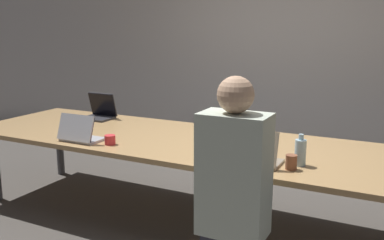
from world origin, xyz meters
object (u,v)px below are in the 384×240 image
object	(u,v)px
cup_near_midright	(291,162)
laptop_near_midright	(255,155)
person_near_midright	(233,198)
bottle_near_midright	(300,152)
laptop_far_left	(100,111)
laptop_near_left	(79,133)
stapler	(236,146)
cup_near_left	(110,140)

from	to	relation	value
cup_near_midright	laptop_near_midright	bearing A→B (deg)	-176.59
person_near_midright	bottle_near_midright	distance (m)	0.68
laptop_near_midright	laptop_far_left	size ratio (longest dim) A/B	1.06
laptop_near_midright	laptop_near_left	world-z (taller)	laptop_near_midright
laptop_near_midright	laptop_near_left	distance (m)	1.50
laptop_far_left	stapler	xyz separation A→B (m)	(1.69, -0.46, -0.05)
cup_near_midright	cup_near_left	size ratio (longest dim) A/B	1.15
laptop_near_midright	laptop_far_left	world-z (taller)	laptop_far_left
laptop_near_left	stapler	distance (m)	1.30
cup_near_midright	laptop_near_left	distance (m)	1.75
person_near_midright	laptop_near_left	bearing A→B (deg)	-15.73
bottle_near_midright	cup_near_left	world-z (taller)	bottle_near_midright
person_near_midright	laptop_far_left	bearing A→B (deg)	-32.32
laptop_near_midright	cup_near_left	xyz separation A→B (m)	(-1.22, -0.02, -0.03)
cup_near_midright	laptop_near_left	xyz separation A→B (m)	(-1.75, -0.07, 0.02)
laptop_near_midright	cup_near_midright	xyz separation A→B (m)	(0.25, 0.01, -0.02)
bottle_near_midright	cup_near_left	bearing A→B (deg)	-174.37
person_near_midright	laptop_near_left	world-z (taller)	person_near_midright
bottle_near_midright	cup_near_left	size ratio (longest dim) A/B	2.52
laptop_near_midright	cup_near_left	world-z (taller)	laptop_near_midright
person_near_midright	laptop_near_left	distance (m)	1.60
person_near_midright	cup_near_midright	world-z (taller)	person_near_midright
person_near_midright	bottle_near_midright	world-z (taller)	person_near_midright
bottle_near_midright	laptop_near_left	distance (m)	1.79
laptop_near_midright	cup_near_left	distance (m)	1.22
bottle_near_midright	person_near_midright	bearing A→B (deg)	-111.41
cup_near_left	stapler	xyz separation A→B (m)	(0.96, 0.33, -0.01)
person_near_midright	cup_near_midright	bearing A→B (deg)	-112.68
person_near_midright	cup_near_midright	xyz separation A→B (m)	(0.21, 0.50, 0.10)
person_near_midright	cup_near_left	xyz separation A→B (m)	(-1.25, 0.47, 0.09)
cup_near_midright	stapler	world-z (taller)	cup_near_midright
cup_near_midright	cup_near_left	world-z (taller)	cup_near_midright
person_near_midright	cup_near_left	world-z (taller)	person_near_midright
cup_near_left	laptop_near_midright	bearing A→B (deg)	0.88
laptop_near_left	stapler	size ratio (longest dim) A/B	2.22
laptop_far_left	laptop_near_left	bearing A→B (deg)	-61.40
cup_near_left	laptop_far_left	xyz separation A→B (m)	(-0.73, 0.79, 0.04)
stapler	laptop_near_left	bearing A→B (deg)	-155.98
laptop_near_left	cup_near_left	world-z (taller)	laptop_near_left
person_near_midright	stapler	size ratio (longest dim) A/B	9.00
person_near_midright	cup_near_left	bearing A→B (deg)	-20.55
laptop_near_left	cup_near_left	distance (m)	0.29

